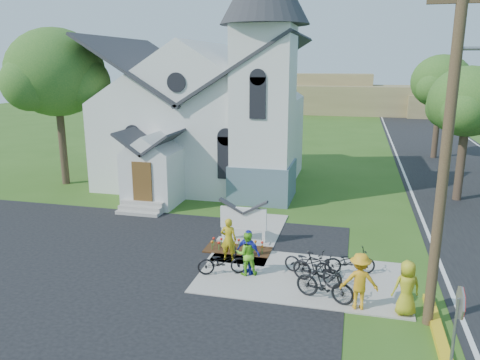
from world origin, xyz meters
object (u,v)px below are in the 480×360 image
(cyclist_2, at_px, (248,252))
(bike_3, at_px, (325,283))
(stop_sign, at_px, (458,316))
(bike_4, at_px, (350,261))
(cyclist_4, at_px, (407,288))
(bike_0, at_px, (222,262))
(bike_1, at_px, (317,269))
(cyclist_3, at_px, (360,281))
(cyclist_0, at_px, (229,239))
(church_sign, at_px, (243,219))
(cyclist_1, at_px, (247,253))
(bike_2, at_px, (308,262))
(utility_pole, at_px, (450,134))

(cyclist_2, relative_size, bike_3, 0.86)
(stop_sign, bearing_deg, bike_4, 113.82)
(stop_sign, relative_size, cyclist_4, 1.50)
(bike_0, height_order, bike_4, bike_4)
(bike_1, relative_size, cyclist_3, 1.04)
(cyclist_0, xyz_separation_m, bike_4, (4.37, -0.14, -0.35))
(stop_sign, relative_size, bike_1, 1.37)
(cyclist_0, relative_size, cyclist_3, 0.94)
(bike_0, height_order, cyclist_3, cyclist_3)
(church_sign, bearing_deg, cyclist_0, -92.80)
(bike_0, bearing_deg, cyclist_1, -97.68)
(bike_0, height_order, bike_2, bike_2)
(cyclist_0, distance_m, cyclist_1, 1.37)
(bike_4, bearing_deg, bike_3, 147.36)
(cyclist_0, xyz_separation_m, bike_3, (3.66, -2.23, -0.25))
(stop_sign, height_order, bike_3, stop_sign)
(stop_sign, distance_m, bike_0, 7.98)
(cyclist_1, bearing_deg, church_sign, -94.44)
(utility_pole, relative_size, bike_0, 5.81)
(cyclist_2, bearing_deg, church_sign, -49.56)
(utility_pole, xyz_separation_m, bike_4, (-2.29, 2.64, -4.89))
(utility_pole, relative_size, cyclist_1, 6.48)
(utility_pole, bearing_deg, bike_4, 130.92)
(cyclist_0, height_order, bike_4, cyclist_0)
(bike_0, distance_m, cyclist_2, 0.96)
(stop_sign, distance_m, bike_1, 5.59)
(cyclist_0, xyz_separation_m, cyclist_1, (0.93, -1.01, -0.04))
(cyclist_0, distance_m, bike_4, 4.39)
(stop_sign, height_order, cyclist_2, stop_sign)
(bike_4, bearing_deg, cyclist_3, 173.61)
(bike_0, xyz_separation_m, bike_2, (2.88, 0.64, 0.00))
(utility_pole, relative_size, bike_3, 5.36)
(cyclist_4, bearing_deg, church_sign, -54.80)
(utility_pole, bearing_deg, bike_3, 169.66)
(bike_0, height_order, bike_1, bike_1)
(stop_sign, relative_size, cyclist_2, 1.55)
(bike_0, relative_size, bike_3, 0.92)
(cyclist_2, distance_m, cyclist_3, 3.98)
(church_sign, distance_m, cyclist_0, 1.94)
(bike_1, relative_size, bike_2, 1.05)
(stop_sign, xyz_separation_m, cyclist_3, (-2.05, 3.03, -0.87))
(bike_2, xyz_separation_m, cyclist_3, (1.69, -1.89, 0.41))
(cyclist_3, bearing_deg, cyclist_0, -33.98)
(bike_3, relative_size, bike_4, 1.06)
(church_sign, relative_size, cyclist_3, 1.27)
(cyclist_0, bearing_deg, cyclist_3, 150.06)
(bike_4, bearing_deg, cyclist_1, 90.37)
(church_sign, relative_size, cyclist_4, 1.33)
(stop_sign, bearing_deg, utility_pole, 91.49)
(bike_4, bearing_deg, bike_1, 121.64)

